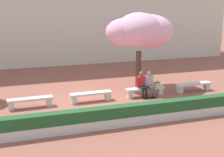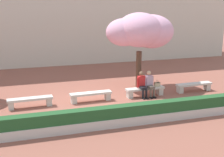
{
  "view_description": "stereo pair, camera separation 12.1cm",
  "coord_description": "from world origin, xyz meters",
  "px_view_note": "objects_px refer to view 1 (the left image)",
  "views": [
    {
      "loc": [
        -3.49,
        -13.83,
        4.68
      ],
      "look_at": [
        1.12,
        0.2,
        1.0
      ],
      "focal_mm": 50.0,
      "sensor_mm": 36.0,
      "label": 1
    },
    {
      "loc": [
        -3.37,
        -13.87,
        4.68
      ],
      "look_at": [
        1.12,
        0.2,
        1.0
      ],
      "focal_mm": 50.0,
      "sensor_mm": 36.0,
      "label": 2
    }
  ],
  "objects_px": {
    "stone_bench_near_east": "(145,90)",
    "cherry_tree_main": "(141,31)",
    "stone_bench_east_end": "(193,86)",
    "person_seated_right": "(150,83)",
    "handbag": "(157,84)",
    "stone_bench_near_west": "(30,101)",
    "stone_bench_center": "(91,95)",
    "person_seated_left": "(142,83)"
  },
  "relations": [
    {
      "from": "person_seated_left",
      "to": "cherry_tree_main",
      "type": "height_order",
      "value": "cherry_tree_main"
    },
    {
      "from": "stone_bench_east_end",
      "to": "person_seated_left",
      "type": "relative_size",
      "value": 1.56
    },
    {
      "from": "stone_bench_east_end",
      "to": "cherry_tree_main",
      "type": "xyz_separation_m",
      "value": [
        -2.32,
        1.85,
        2.78
      ]
    },
    {
      "from": "stone_bench_near_west",
      "to": "person_seated_right",
      "type": "relative_size",
      "value": 1.56
    },
    {
      "from": "stone_bench_near_west",
      "to": "cherry_tree_main",
      "type": "height_order",
      "value": "cherry_tree_main"
    },
    {
      "from": "handbag",
      "to": "stone_bench_near_east",
      "type": "bearing_deg",
      "value": -179.97
    },
    {
      "from": "stone_bench_east_end",
      "to": "person_seated_right",
      "type": "xyz_separation_m",
      "value": [
        -2.6,
        -0.05,
        0.39
      ]
    },
    {
      "from": "stone_bench_east_end",
      "to": "person_seated_right",
      "type": "distance_m",
      "value": 2.63
    },
    {
      "from": "stone_bench_near_east",
      "to": "person_seated_left",
      "type": "xyz_separation_m",
      "value": [
        -0.2,
        -0.05,
        0.39
      ]
    },
    {
      "from": "stone_bench_center",
      "to": "stone_bench_near_west",
      "type": "bearing_deg",
      "value": 180.0
    },
    {
      "from": "stone_bench_near_east",
      "to": "cherry_tree_main",
      "type": "xyz_separation_m",
      "value": [
        0.5,
        1.85,
        2.78
      ]
    },
    {
      "from": "stone_bench_center",
      "to": "handbag",
      "type": "height_order",
      "value": "handbag"
    },
    {
      "from": "stone_bench_center",
      "to": "stone_bench_near_east",
      "type": "relative_size",
      "value": 1.0
    },
    {
      "from": "person_seated_left",
      "to": "stone_bench_center",
      "type": "bearing_deg",
      "value": 178.83
    },
    {
      "from": "stone_bench_center",
      "to": "stone_bench_east_end",
      "type": "relative_size",
      "value": 1.0
    },
    {
      "from": "stone_bench_near_east",
      "to": "stone_bench_east_end",
      "type": "height_order",
      "value": "same"
    },
    {
      "from": "person_seated_right",
      "to": "handbag",
      "type": "distance_m",
      "value": 0.46
    },
    {
      "from": "stone_bench_near_west",
      "to": "stone_bench_east_end",
      "type": "xyz_separation_m",
      "value": [
        8.44,
        0.0,
        0.0
      ]
    },
    {
      "from": "stone_bench_near_west",
      "to": "stone_bench_east_end",
      "type": "height_order",
      "value": "same"
    },
    {
      "from": "person_seated_left",
      "to": "person_seated_right",
      "type": "height_order",
      "value": "same"
    },
    {
      "from": "stone_bench_near_east",
      "to": "person_seated_left",
      "type": "height_order",
      "value": "person_seated_left"
    },
    {
      "from": "stone_bench_east_end",
      "to": "person_seated_right",
      "type": "relative_size",
      "value": 1.56
    },
    {
      "from": "stone_bench_east_end",
      "to": "cherry_tree_main",
      "type": "bearing_deg",
      "value": 141.42
    },
    {
      "from": "stone_bench_near_east",
      "to": "stone_bench_center",
      "type": "bearing_deg",
      "value": 180.0
    },
    {
      "from": "person_seated_left",
      "to": "handbag",
      "type": "bearing_deg",
      "value": 3.58
    },
    {
      "from": "stone_bench_center",
      "to": "stone_bench_east_end",
      "type": "height_order",
      "value": "same"
    },
    {
      "from": "stone_bench_near_west",
      "to": "handbag",
      "type": "distance_m",
      "value": 6.29
    },
    {
      "from": "cherry_tree_main",
      "to": "person_seated_right",
      "type": "bearing_deg",
      "value": -98.46
    },
    {
      "from": "stone_bench_center",
      "to": "handbag",
      "type": "bearing_deg",
      "value": 0.01
    },
    {
      "from": "stone_bench_center",
      "to": "cherry_tree_main",
      "type": "bearing_deg",
      "value": 29.18
    },
    {
      "from": "stone_bench_near_east",
      "to": "person_seated_right",
      "type": "height_order",
      "value": "person_seated_right"
    },
    {
      "from": "stone_bench_near_west",
      "to": "person_seated_right",
      "type": "xyz_separation_m",
      "value": [
        5.84,
        -0.05,
        0.39
      ]
    },
    {
      "from": "person_seated_left",
      "to": "handbag",
      "type": "height_order",
      "value": "person_seated_left"
    },
    {
      "from": "person_seated_right",
      "to": "handbag",
      "type": "relative_size",
      "value": 3.81
    },
    {
      "from": "handbag",
      "to": "cherry_tree_main",
      "type": "relative_size",
      "value": 0.08
    },
    {
      "from": "stone_bench_east_end",
      "to": "handbag",
      "type": "relative_size",
      "value": 5.95
    },
    {
      "from": "stone_bench_center",
      "to": "person_seated_left",
      "type": "relative_size",
      "value": 1.56
    },
    {
      "from": "stone_bench_center",
      "to": "person_seated_right",
      "type": "xyz_separation_m",
      "value": [
        3.03,
        -0.05,
        0.39
      ]
    },
    {
      "from": "stone_bench_near_east",
      "to": "stone_bench_east_end",
      "type": "xyz_separation_m",
      "value": [
        2.81,
        0.0,
        0.0
      ]
    },
    {
      "from": "handbag",
      "to": "person_seated_left",
      "type": "bearing_deg",
      "value": -176.42
    },
    {
      "from": "person_seated_left",
      "to": "cherry_tree_main",
      "type": "xyz_separation_m",
      "value": [
        0.7,
        1.9,
        2.39
      ]
    },
    {
      "from": "stone_bench_east_end",
      "to": "handbag",
      "type": "xyz_separation_m",
      "value": [
        -2.16,
        0.0,
        0.27
      ]
    }
  ]
}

